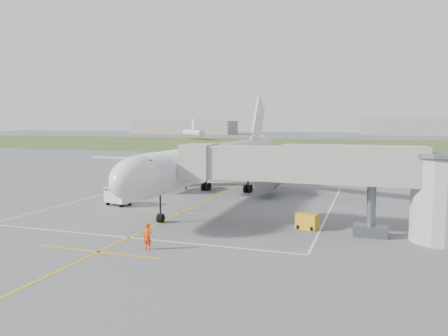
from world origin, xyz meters
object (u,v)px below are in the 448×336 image
(jet_bridge, at_px, (342,176))
(ramp_worker_nose, at_px, (148,237))
(ramp_worker_wing, at_px, (186,184))
(baggage_cart, at_px, (119,196))
(airliner, at_px, (217,160))
(gpu_unit, at_px, (307,221))

(jet_bridge, bearing_deg, ramp_worker_nose, -145.03)
(ramp_worker_wing, bearing_deg, baggage_cart, 105.77)
(airliner, xyz_separation_m, gpu_unit, (12.91, -13.38, -3.73))
(baggage_cart, height_order, ramp_worker_nose, baggage_cart)
(gpu_unit, bearing_deg, ramp_worker_nose, -120.49)
(gpu_unit, distance_m, baggage_cart, 21.37)
(gpu_unit, relative_size, ramp_worker_wing, 1.30)
(airliner, height_order, baggage_cart, airliner)
(jet_bridge, bearing_deg, ramp_worker_wing, 140.91)
(jet_bridge, xyz_separation_m, gpu_unit, (-2.81, 0.87, -4.09))
(airliner, relative_size, ramp_worker_wing, 30.07)
(gpu_unit, height_order, ramp_worker_wing, ramp_worker_wing)
(baggage_cart, bearing_deg, gpu_unit, 4.42)
(jet_bridge, relative_size, baggage_cart, 7.32)
(gpu_unit, distance_m, ramp_worker_nose, 13.92)
(gpu_unit, bearing_deg, baggage_cart, -176.02)
(baggage_cart, height_order, ramp_worker_wing, baggage_cart)
(gpu_unit, bearing_deg, airliner, 148.88)
(airliner, relative_size, gpu_unit, 23.14)
(jet_bridge, xyz_separation_m, ramp_worker_wing, (-21.14, 17.17, -3.97))
(ramp_worker_wing, bearing_deg, airliner, 179.66)
(airliner, bearing_deg, ramp_worker_nose, -82.60)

